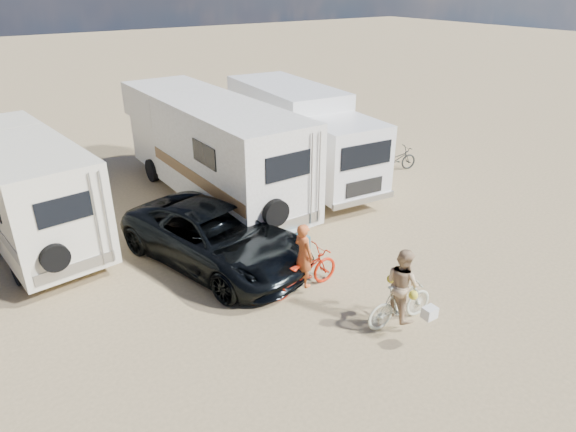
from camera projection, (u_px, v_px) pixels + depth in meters
ground at (332, 298)px, 11.84m from camera, size 140.00×140.00×0.00m
rv_main at (211, 150)px, 16.60m from camera, size 2.74×8.93×3.35m
rv_left at (28, 194)px, 13.69m from camera, size 2.97×6.69×3.02m
box_truck at (301, 136)px, 18.17m from camera, size 3.07×7.85×3.32m
dark_suv at (216, 237)px, 13.03m from camera, size 3.90×5.96×1.52m
bike_man at (303, 272)px, 11.92m from camera, size 2.02×0.81×1.04m
bike_woman at (400, 303)px, 10.80m from camera, size 1.73×0.63×1.02m
rider_man at (303, 262)px, 11.80m from camera, size 0.42×0.60×1.60m
rider_woman at (402, 291)px, 10.67m from camera, size 0.69×0.85×1.64m
bike_parked at (396, 159)px, 19.48m from camera, size 1.88×0.97×0.94m
cooler at (299, 243)px, 13.92m from camera, size 0.53×0.41×0.40m
crate at (306, 211)px, 15.91m from camera, size 0.47×0.47×0.32m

